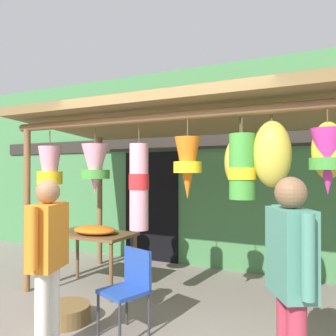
{
  "coord_description": "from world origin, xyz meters",
  "views": [
    {
      "loc": [
        1.79,
        -3.03,
        1.65
      ],
      "look_at": [
        -0.37,
        1.26,
        1.69
      ],
      "focal_mm": 37.38,
      "sensor_mm": 36.0,
      "label": 1
    }
  ],
  "objects": [
    {
      "name": "ground_plane",
      "position": [
        0.0,
        0.0,
        0.0
      ],
      "size": [
        30.0,
        30.0,
        0.0
      ],
      "primitive_type": "plane",
      "color": "gray"
    },
    {
      "name": "shop_facade",
      "position": [
        -0.01,
        2.75,
        1.73
      ],
      "size": [
        11.48,
        0.29,
        3.46
      ],
      "color": "#47844C",
      "rests_on": "ground_plane"
    },
    {
      "name": "market_stall_canopy",
      "position": [
        0.0,
        0.95,
        2.1
      ],
      "size": [
        4.61,
        2.11,
        2.5
      ],
      "color": "brown",
      "rests_on": "ground_plane"
    },
    {
      "name": "display_table",
      "position": [
        -1.36,
        0.87,
        0.69
      ],
      "size": [
        1.15,
        0.67,
        0.78
      ],
      "color": "brown",
      "rests_on": "ground_plane"
    },
    {
      "name": "flower_heap_on_table",
      "position": [
        -1.25,
        0.79,
        0.84
      ],
      "size": [
        0.62,
        0.44,
        0.12
      ],
      "color": "orange",
      "rests_on": "display_table"
    },
    {
      "name": "folding_chair",
      "position": [
        -0.16,
        -0.03,
        0.5
      ],
      "size": [
        0.51,
        0.51,
        0.84
      ],
      "color": "#2347A8",
      "rests_on": "ground_plane"
    },
    {
      "name": "wicker_basket_by_table",
      "position": [
        -0.92,
        -0.12,
        0.09
      ],
      "size": [
        0.53,
        0.53,
        0.19
      ],
      "primitive_type": "cylinder",
      "color": "brown",
      "rests_on": "ground_plane"
    },
    {
      "name": "vendor_in_orange",
      "position": [
        -0.58,
        -0.71,
        0.92
      ],
      "size": [
        0.33,
        0.57,
        1.57
      ],
      "color": "silver",
      "rests_on": "ground_plane"
    },
    {
      "name": "customer_foreground",
      "position": [
        1.46,
        -0.51,
        0.95
      ],
      "size": [
        0.39,
        0.52,
        1.61
      ],
      "color": "#B23347",
      "rests_on": "ground_plane"
    }
  ]
}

